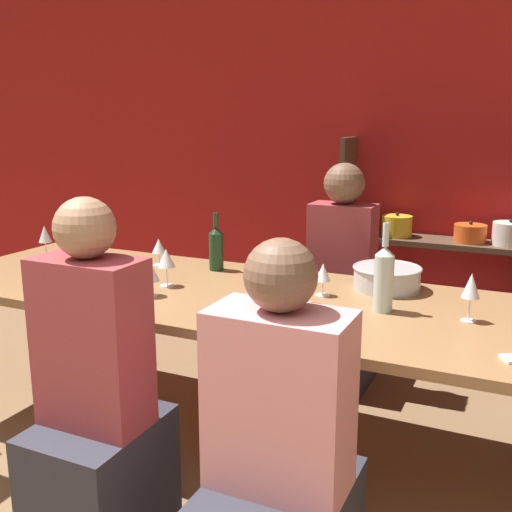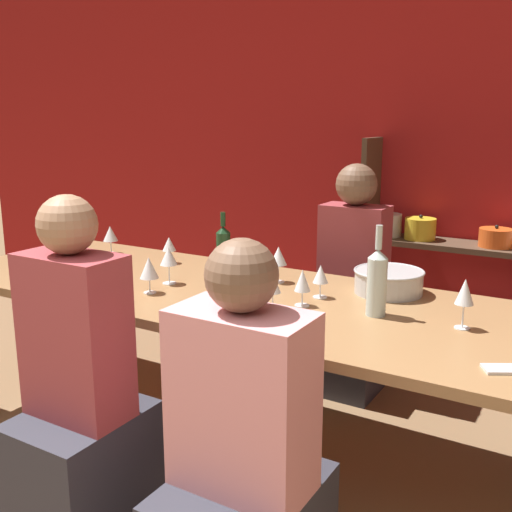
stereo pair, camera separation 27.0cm
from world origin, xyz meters
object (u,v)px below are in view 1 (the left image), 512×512
at_px(wine_glass_white_c, 94,237).
at_px(wine_glass_empty_f, 323,273).
at_px(wine_bottle_green, 216,247).
at_px(wine_glass_white_a, 276,256).
at_px(shelf_unit, 427,268).
at_px(wine_glass_empty_d, 471,287).
at_px(person_far_a, 340,303).
at_px(wine_glass_empty_g, 282,284).
at_px(mixing_bowl, 387,277).
at_px(dining_table, 247,308).
at_px(wine_glass_empty_a, 86,277).
at_px(wine_glass_empty_c, 309,280).
at_px(wine_glass_white_b, 166,259).
at_px(person_near_b, 98,424).
at_px(person_near_c, 279,483).
at_px(wine_glass_red_a, 74,255).
at_px(wine_glass_empty_e, 150,271).
at_px(wine_glass_red_b, 159,247).
at_px(wine_glass_empty_b, 45,235).
at_px(wine_bottle_dark, 384,278).

distance_m(wine_glass_white_c, wine_glass_empty_f, 1.41).
relative_size(wine_bottle_green, wine_glass_white_a, 1.72).
bearing_deg(wine_glass_white_c, shelf_unit, 41.15).
bearing_deg(wine_glass_empty_d, person_far_a, 133.06).
bearing_deg(shelf_unit, wine_glass_empty_g, -98.04).
xyz_separation_m(mixing_bowl, wine_glass_white_a, (-0.51, -0.09, 0.07)).
distance_m(dining_table, wine_glass_empty_a, 0.70).
bearing_deg(wine_glass_white_c, wine_glass_white_a, -2.71).
bearing_deg(wine_glass_empty_c, wine_glass_white_a, 134.00).
height_order(wine_glass_white_b, person_near_b, person_near_b).
distance_m(wine_glass_empty_g, person_near_c, 0.81).
bearing_deg(wine_glass_empty_a, wine_glass_empty_d, 17.82).
bearing_deg(mixing_bowl, wine_glass_red_a, -162.22).
xyz_separation_m(wine_glass_white_c, person_far_a, (1.27, 0.54, -0.37)).
relative_size(wine_glass_white_a, wine_glass_empty_e, 1.05).
bearing_deg(person_far_a, wine_glass_red_b, 33.58).
bearing_deg(wine_glass_empty_b, person_far_a, 24.81).
distance_m(mixing_bowl, wine_glass_empty_d, 0.50).
bearing_deg(wine_glass_red_a, wine_glass_empty_e, -10.36).
bearing_deg(wine_glass_white_b, wine_glass_empty_d, 3.17).
bearing_deg(wine_glass_white_c, wine_glass_empty_e, -34.89).
height_order(mixing_bowl, wine_glass_empty_a, wine_glass_empty_a).
distance_m(shelf_unit, wine_glass_empty_f, 1.62).
bearing_deg(wine_glass_empty_a, wine_bottle_dark, 21.80).
xyz_separation_m(wine_glass_white_c, wine_glass_empty_e, (0.72, -0.51, 0.00)).
bearing_deg(shelf_unit, person_far_a, -110.91).
bearing_deg(person_near_c, wine_glass_empty_g, 112.01).
bearing_deg(wine_glass_empty_d, wine_glass_empty_g, -162.53).
bearing_deg(wine_glass_empty_f, wine_glass_red_b, 170.39).
bearing_deg(wine_glass_empty_a, wine_bottle_green, 75.80).
xyz_separation_m(wine_glass_red_a, wine_glass_empty_d, (1.80, 0.15, 0.02)).
distance_m(wine_glass_red_a, wine_glass_white_b, 0.49).
bearing_deg(person_near_c, wine_glass_red_a, 152.96).
height_order(mixing_bowl, wine_glass_white_c, wine_glass_white_c).
distance_m(wine_glass_red_b, person_near_b, 1.25).
bearing_deg(person_near_c, wine_glass_white_c, 145.04).
distance_m(wine_bottle_green, wine_glass_empty_d, 1.29).
height_order(wine_glass_white_b, wine_glass_white_c, wine_glass_white_b).
height_order(wine_glass_empty_d, person_far_a, person_far_a).
height_order(wine_glass_empty_a, wine_glass_empty_c, wine_glass_empty_a).
bearing_deg(wine_glass_empty_c, wine_glass_empty_f, 84.65).
bearing_deg(wine_glass_white_a, mixing_bowl, 10.48).
relative_size(shelf_unit, wine_glass_empty_d, 7.21).
distance_m(wine_bottle_dark, wine_glass_empty_b, 1.91).
xyz_separation_m(wine_glass_red_b, wine_glass_white_c, (-0.44, 0.02, 0.01)).
relative_size(wine_glass_red_a, person_near_b, 0.14).
relative_size(dining_table, person_near_c, 2.67).
distance_m(wine_bottle_dark, person_near_b, 1.21).
distance_m(wine_glass_red_b, wine_glass_white_c, 0.44).
xyz_separation_m(wine_bottle_dark, wine_glass_white_a, (-0.56, 0.23, -0.02)).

